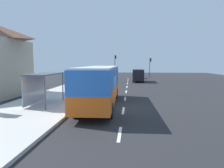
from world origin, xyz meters
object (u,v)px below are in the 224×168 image
at_px(bus, 100,83).
at_px(traffic_light_near_side, 150,64).
at_px(recycling_bin_blue, 75,95).
at_px(recycling_bin_yellow, 73,96).
at_px(sedan_far, 136,73).
at_px(traffic_light_far_side, 115,63).
at_px(white_van, 138,75).
at_px(sedan_near, 137,75).
at_px(bus_shelter, 41,81).

height_order(bus, traffic_light_near_side, traffic_light_near_side).
distance_m(recycling_bin_blue, traffic_light_near_side, 34.26).
bearing_deg(recycling_bin_yellow, sedan_far, 80.75).
bearing_deg(traffic_light_far_side, sedan_far, 46.27).
bearing_deg(white_van, traffic_light_near_side, 74.84).
relative_size(sedan_near, traffic_light_far_side, 0.80).
height_order(sedan_near, recycling_bin_yellow, sedan_near).
height_order(bus, sedan_near, bus).
bearing_deg(white_van, sedan_far, 89.70).
distance_m(bus, bus_shelter, 4.75).
bearing_deg(sedan_far, traffic_light_near_side, -63.57).
height_order(white_van, recycling_bin_blue, white_van).
relative_size(bus, white_van, 2.10).
height_order(white_van, traffic_light_far_side, traffic_light_far_side).
distance_m(white_van, traffic_light_near_side, 12.76).
xyz_separation_m(sedan_far, traffic_light_far_side, (-5.40, -5.65, 2.83)).
distance_m(sedan_far, recycling_bin_blue, 39.74).
bearing_deg(white_van, recycling_bin_blue, -107.29).
distance_m(recycling_bin_blue, bus_shelter, 3.35).
bearing_deg(traffic_light_far_side, recycling_bin_yellow, -91.83).
bearing_deg(sedan_near, recycling_bin_blue, -102.48).
distance_m(white_van, recycling_bin_yellow, 22.22).
xyz_separation_m(traffic_light_near_side, traffic_light_far_side, (-8.61, 0.80, 0.44)).
height_order(sedan_near, recycling_bin_blue, sedan_near).
bearing_deg(traffic_light_near_side, bus_shelter, -108.89).
xyz_separation_m(sedan_far, bus_shelter, (-8.71, -41.27, 1.31)).
distance_m(bus, recycling_bin_blue, 3.10).
relative_size(sedan_far, bus_shelter, 1.12).
relative_size(bus, recycling_bin_yellow, 11.64).
bearing_deg(traffic_light_near_side, bus, -101.92).
relative_size(recycling_bin_yellow, recycling_bin_blue, 1.00).
distance_m(recycling_bin_yellow, traffic_light_far_side, 34.40).
bearing_deg(sedan_near, traffic_light_near_side, 46.64).
bearing_deg(bus, recycling_bin_yellow, 163.99).
relative_size(sedan_far, traffic_light_far_side, 0.81).
distance_m(white_van, recycling_bin_blue, 21.55).
bearing_deg(sedan_near, recycling_bin_yellow, -102.20).
distance_m(recycling_bin_yellow, recycling_bin_blue, 0.70).
height_order(white_van, sedan_far, white_van).
height_order(recycling_bin_blue, traffic_light_far_side, traffic_light_far_side).
height_order(sedan_far, traffic_light_far_side, traffic_light_far_side).
distance_m(sedan_near, traffic_light_far_side, 7.40).
distance_m(sedan_near, sedan_far, 9.84).
xyz_separation_m(bus, bus_shelter, (-4.70, -0.65, 0.25)).
xyz_separation_m(sedan_near, traffic_light_far_side, (-5.41, 4.19, 2.83)).
xyz_separation_m(white_van, bus_shelter, (-8.61, -22.63, 0.75)).
bearing_deg(sedan_far, bus, -95.64).
bearing_deg(bus_shelter, sedan_far, 78.08).
relative_size(sedan_far, traffic_light_near_side, 0.94).
bearing_deg(recycling_bin_blue, sedan_near, 77.52).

